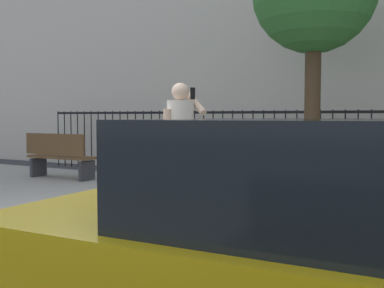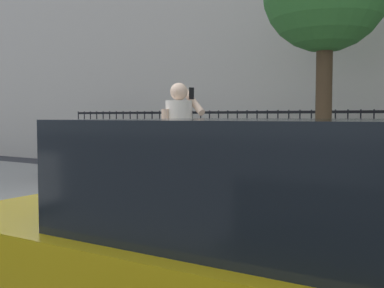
{
  "view_description": "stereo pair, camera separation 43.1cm",
  "coord_description": "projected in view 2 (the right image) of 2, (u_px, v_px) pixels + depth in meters",
  "views": [
    {
      "loc": [
        4.14,
        -4.02,
        1.47
      ],
      "look_at": [
        1.12,
        1.33,
        1.1
      ],
      "focal_mm": 43.41,
      "sensor_mm": 36.0,
      "label": 1
    },
    {
      "loc": [
        4.51,
        -3.79,
        1.47
      ],
      "look_at": [
        1.12,
        1.33,
        1.1
      ],
      "focal_mm": 43.41,
      "sensor_mm": 36.0,
      "label": 2
    }
  ],
  "objects": [
    {
      "name": "iron_fence",
      "position": [
        262.0,
        136.0,
        10.57
      ],
      "size": [
        12.03,
        0.04,
        1.6
      ],
      "color": "black",
      "rests_on": "ground"
    },
    {
      "name": "taxi_yellow",
      "position": [
        333.0,
        274.0,
        2.25
      ],
      "size": [
        4.25,
        1.96,
        1.45
      ],
      "color": "yellow",
      "rests_on": "ground"
    },
    {
      "name": "ground_plane",
      "position": [
        58.0,
        235.0,
        5.73
      ],
      "size": [
        60.0,
        60.0,
        0.0
      ],
      "primitive_type": "plane",
      "color": "#333338"
    },
    {
      "name": "street_bench",
      "position": [
        73.0,
        154.0,
        9.9
      ],
      "size": [
        1.6,
        0.45,
        0.95
      ],
      "color": "brown",
      "rests_on": "sidewalk"
    },
    {
      "name": "pedestrian_on_phone",
      "position": [
        177.0,
        140.0,
        5.88
      ],
      "size": [
        0.57,
        0.72,
        1.74
      ],
      "color": "beige",
      "rests_on": "sidewalk"
    },
    {
      "name": "sidewalk",
      "position": [
        165.0,
        201.0,
        7.55
      ],
      "size": [
        28.0,
        4.4,
        0.15
      ],
      "primitive_type": "cube",
      "color": "gray",
      "rests_on": "ground"
    }
  ]
}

